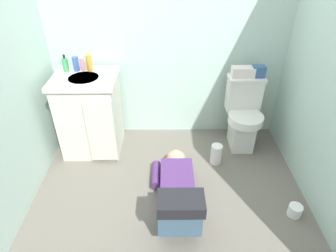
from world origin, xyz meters
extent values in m
cube|color=#6A655B|center=(0.00, 0.00, -0.02)|extent=(2.87, 3.17, 0.04)
cube|color=#ADC9BE|center=(0.00, 1.13, 1.20)|extent=(2.53, 0.08, 2.40)
cube|color=silver|center=(0.77, 0.78, 0.19)|extent=(0.22, 0.30, 0.38)
cylinder|color=silver|center=(0.77, 0.72, 0.38)|extent=(0.35, 0.35, 0.08)
cube|color=silver|center=(0.77, 0.91, 0.55)|extent=(0.34, 0.17, 0.34)
cube|color=silver|center=(0.77, 0.91, 0.73)|extent=(0.36, 0.19, 0.03)
cube|color=beige|center=(-0.78, 0.77, 0.39)|extent=(0.56, 0.48, 0.78)
cube|color=silver|center=(-0.78, 0.77, 0.80)|extent=(0.60, 0.52, 0.04)
cylinder|color=silver|center=(-0.78, 0.75, 0.79)|extent=(0.28, 0.28, 0.05)
cube|color=beige|center=(-0.63, 0.52, 0.37)|extent=(0.26, 0.03, 0.66)
cylinder|color=silver|center=(-0.78, 0.91, 0.87)|extent=(0.02, 0.02, 0.10)
cube|color=#512D6B|center=(0.07, 0.11, 0.09)|extent=(0.29, 0.52, 0.17)
sphere|color=tan|center=(0.07, 0.44, 0.10)|extent=(0.19, 0.19, 0.19)
cube|color=#3D5B71|center=(0.07, -0.25, 0.18)|extent=(0.31, 0.28, 0.20)
cube|color=#3D5B71|center=(0.07, -0.39, 0.30)|extent=(0.31, 0.12, 0.32)
cube|color=black|center=(0.07, -0.44, 0.47)|extent=(0.31, 0.19, 0.09)
cylinder|color=#512D6B|center=(-0.12, 0.27, 0.06)|extent=(0.08, 0.30, 0.08)
cube|color=silver|center=(0.72, 0.91, 0.80)|extent=(0.22, 0.11, 0.10)
cube|color=#33598C|center=(0.87, 0.91, 0.81)|extent=(0.12, 0.09, 0.11)
cylinder|color=#3A9951|center=(-0.97, 0.89, 0.89)|extent=(0.06, 0.06, 0.13)
cylinder|color=black|center=(-0.97, 0.89, 0.97)|extent=(0.02, 0.02, 0.04)
cylinder|color=#3D5EB0|center=(-0.88, 0.90, 0.89)|extent=(0.06, 0.06, 0.14)
cylinder|color=pink|center=(-0.82, 0.91, 0.88)|extent=(0.04, 0.04, 0.13)
cylinder|color=gold|center=(-0.75, 0.91, 0.90)|extent=(0.06, 0.06, 0.16)
cylinder|color=white|center=(0.47, 0.50, 0.11)|extent=(0.11, 0.11, 0.21)
cylinder|color=white|center=(1.02, -0.15, 0.05)|extent=(0.11, 0.11, 0.10)
camera|label=1|loc=(-0.02, -1.71, 1.95)|focal=31.03mm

